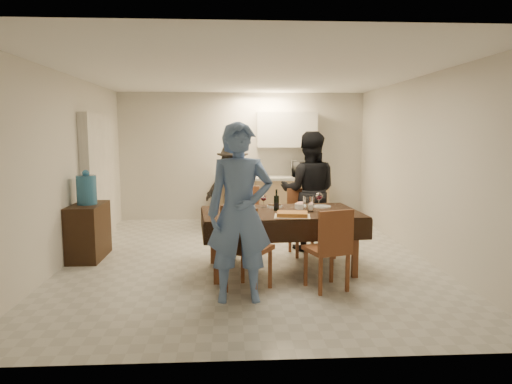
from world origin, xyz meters
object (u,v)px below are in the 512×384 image
wine_bottle (276,200)px  water_pitcher (308,204)px  person_far (309,191)px  person_kitchen (233,185)px  dining_table (281,214)px  savoury_tart (292,214)px  person_near (240,213)px  console (89,231)px  microwave (306,169)px  water_jug (87,190)px

wine_bottle → water_pitcher: (0.40, -0.10, -0.04)m
person_far → person_kitchen: (-1.15, 1.80, -0.11)m
person_far → water_pitcher: bearing=90.5°
person_far → dining_table: bearing=73.2°
water_pitcher → savoury_tart: 0.42m
person_near → person_far: bearing=60.6°
person_near → person_kitchen: 3.90m
console → person_kitchen: size_ratio=0.53×
savoury_tart → person_near: (-0.65, -0.67, 0.14)m
dining_table → microwave: microwave is taller
water_jug → person_near: bearing=-39.8°
water_jug → dining_table: bearing=-15.1°
person_far → person_kitchen: 2.14m
console → wine_bottle: wine_bottle is taller
wine_bottle → person_kitchen: bearing=101.1°
water_pitcher → wine_bottle: bearing=166.0°
dining_table → person_far: bearing=57.5°
microwave → person_near: 4.58m
water_jug → microwave: (3.56, 2.57, 0.08)m
water_pitcher → microwave: size_ratio=0.35×
microwave → water_jug: bearing=35.8°
console → wine_bottle: size_ratio=3.02×
water_pitcher → person_near: (-0.90, -1.00, 0.07)m
water_jug → wine_bottle: (2.63, -0.67, -0.07)m
console → microwave: size_ratio=1.48×
wine_bottle → person_far: bearing=59.0°
dining_table → person_near: 1.20m
water_pitcher → person_near: 1.35m
dining_table → water_pitcher: water_pitcher is taller
wine_bottle → microwave: bearing=74.0°
water_pitcher → person_near: person_near is taller
dining_table → microwave: 3.43m
person_kitchen → water_pitcher: bearing=-71.8°
person_far → wine_bottle: bearing=69.9°
savoury_tart → person_kitchen: 3.30m
person_near → person_far: size_ratio=1.05×
dining_table → microwave: size_ratio=3.65×
person_far → console: bearing=16.6°
person_kitchen → savoury_tart: bearing=-77.8°
water_jug → savoury_tart: bearing=-21.6°
person_near → microwave: bearing=70.0°
wine_bottle → person_far: size_ratio=0.15×
person_near → wine_bottle: bearing=63.8°
dining_table → water_pitcher: 0.38m
water_pitcher → person_far: size_ratio=0.11×
dining_table → person_kitchen: (-0.60, 2.85, 0.05)m
savoury_tart → person_near: size_ratio=0.22×
water_jug → console: bearing=-90.0°
console → water_pitcher: bearing=-14.3°
water_pitcher → microwave: microwave is taller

